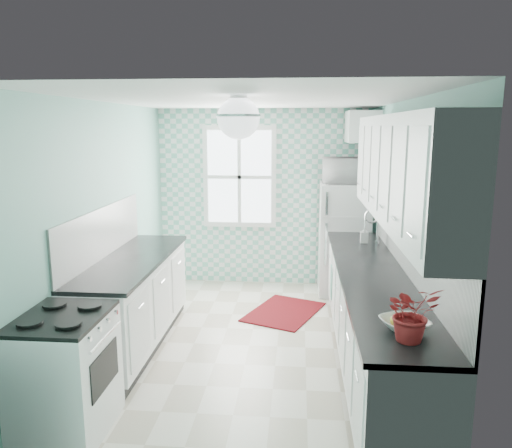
# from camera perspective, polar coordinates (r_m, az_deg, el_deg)

# --- Properties ---
(floor) EXTENTS (3.00, 4.40, 0.02)m
(floor) POSITION_cam_1_polar(r_m,az_deg,el_deg) (5.38, -0.78, -13.81)
(floor) COLOR silver
(floor) RESTS_ON ground
(ceiling) EXTENTS (3.00, 4.40, 0.02)m
(ceiling) POSITION_cam_1_polar(r_m,az_deg,el_deg) (4.88, -0.86, 14.09)
(ceiling) COLOR white
(ceiling) RESTS_ON wall_back
(wall_back) EXTENTS (3.00, 0.02, 2.50)m
(wall_back) POSITION_cam_1_polar(r_m,az_deg,el_deg) (7.15, 0.96, 3.02)
(wall_back) COLOR #75B3A5
(wall_back) RESTS_ON floor
(wall_front) EXTENTS (3.00, 0.02, 2.50)m
(wall_front) POSITION_cam_1_polar(r_m,az_deg,el_deg) (2.87, -5.31, -9.46)
(wall_front) COLOR #75B3A5
(wall_front) RESTS_ON floor
(wall_left) EXTENTS (0.02, 4.40, 2.50)m
(wall_left) POSITION_cam_1_polar(r_m,az_deg,el_deg) (5.35, -17.14, -0.24)
(wall_left) COLOR #75B3A5
(wall_left) RESTS_ON floor
(wall_right) EXTENTS (0.02, 4.40, 2.50)m
(wall_right) POSITION_cam_1_polar(r_m,az_deg,el_deg) (5.06, 16.45, -0.82)
(wall_right) COLOR #75B3A5
(wall_right) RESTS_ON floor
(accent_wall) EXTENTS (3.00, 0.01, 2.50)m
(accent_wall) POSITION_cam_1_polar(r_m,az_deg,el_deg) (7.13, 0.94, 3.00)
(accent_wall) COLOR #72C3AB
(accent_wall) RESTS_ON wall_back
(window) EXTENTS (1.04, 0.05, 1.44)m
(window) POSITION_cam_1_polar(r_m,az_deg,el_deg) (7.10, -1.90, 5.40)
(window) COLOR white
(window) RESTS_ON wall_back
(backsplash_right) EXTENTS (0.02, 3.60, 0.51)m
(backsplash_right) POSITION_cam_1_polar(r_m,az_deg,el_deg) (4.69, 17.10, -2.48)
(backsplash_right) COLOR white
(backsplash_right) RESTS_ON wall_right
(backsplash_left) EXTENTS (0.02, 2.15, 0.51)m
(backsplash_left) POSITION_cam_1_polar(r_m,az_deg,el_deg) (5.28, -17.19, -0.99)
(backsplash_left) COLOR white
(backsplash_left) RESTS_ON wall_left
(upper_cabinets_right) EXTENTS (0.33, 3.20, 0.90)m
(upper_cabinets_right) POSITION_cam_1_polar(r_m,az_deg,el_deg) (4.35, 16.20, 5.98)
(upper_cabinets_right) COLOR white
(upper_cabinets_right) RESTS_ON wall_right
(upper_cabinet_fridge) EXTENTS (0.40, 0.74, 0.40)m
(upper_cabinet_fridge) POSITION_cam_1_polar(r_m,az_deg,el_deg) (6.73, 12.06, 10.82)
(upper_cabinet_fridge) COLOR white
(upper_cabinet_fridge) RESTS_ON wall_right
(ceiling_light) EXTENTS (0.34, 0.34, 0.35)m
(ceiling_light) POSITION_cam_1_polar(r_m,az_deg,el_deg) (4.08, -2.01, 12.05)
(ceiling_light) COLOR silver
(ceiling_light) RESTS_ON ceiling
(base_cabinets_right) EXTENTS (0.60, 3.60, 0.90)m
(base_cabinets_right) POSITION_cam_1_polar(r_m,az_deg,el_deg) (4.86, 13.21, -11.03)
(base_cabinets_right) COLOR white
(base_cabinets_right) RESTS_ON floor
(countertop_right) EXTENTS (0.63, 3.60, 0.04)m
(countertop_right) POSITION_cam_1_polar(r_m,az_deg,el_deg) (4.70, 13.28, -5.71)
(countertop_right) COLOR black
(countertop_right) RESTS_ON base_cabinets_right
(base_cabinets_left) EXTENTS (0.60, 2.15, 0.90)m
(base_cabinets_left) POSITION_cam_1_polar(r_m,az_deg,el_deg) (5.38, -13.86, -8.84)
(base_cabinets_left) COLOR white
(base_cabinets_left) RESTS_ON floor
(countertop_left) EXTENTS (0.63, 2.15, 0.04)m
(countertop_left) POSITION_cam_1_polar(r_m,az_deg,el_deg) (5.24, -13.94, -4.00)
(countertop_left) COLOR black
(countertop_left) RESTS_ON base_cabinets_left
(fridge) EXTENTS (0.66, 0.66, 1.52)m
(fridge) POSITION_cam_1_polar(r_m,az_deg,el_deg) (6.87, 9.99, -1.66)
(fridge) COLOR white
(fridge) RESTS_ON floor
(stove) EXTENTS (0.60, 0.75, 0.90)m
(stove) POSITION_cam_1_polar(r_m,az_deg,el_deg) (4.08, -20.92, -15.58)
(stove) COLOR silver
(stove) RESTS_ON floor
(sink) EXTENTS (0.50, 0.42, 0.53)m
(sink) POSITION_cam_1_polar(r_m,az_deg,el_deg) (5.76, 11.92, -2.42)
(sink) COLOR silver
(sink) RESTS_ON countertop_right
(rug) EXTENTS (1.06, 1.23, 0.02)m
(rug) POSITION_cam_1_polar(r_m,az_deg,el_deg) (6.25, 3.22, -9.99)
(rug) COLOR maroon
(rug) RESTS_ON floor
(dish_towel) EXTENTS (0.02, 0.24, 0.36)m
(dish_towel) POSITION_cam_1_polar(r_m,az_deg,el_deg) (5.89, 8.63, -6.58)
(dish_towel) COLOR #69AEAA
(dish_towel) RESTS_ON base_cabinets_right
(fruit_bowl) EXTENTS (0.40, 0.40, 0.08)m
(fruit_bowl) POSITION_cam_1_polar(r_m,az_deg,el_deg) (3.48, 16.63, -10.93)
(fruit_bowl) COLOR white
(fruit_bowl) RESTS_ON countertop_right
(potted_plant) EXTENTS (0.40, 0.37, 0.36)m
(potted_plant) POSITION_cam_1_polar(r_m,az_deg,el_deg) (3.27, 17.36, -9.68)
(potted_plant) COLOR #A52031
(potted_plant) RESTS_ON countertop_right
(soap_bottle) EXTENTS (0.09, 0.09, 0.19)m
(soap_bottle) POSITION_cam_1_polar(r_m,az_deg,el_deg) (5.85, 12.29, -1.18)
(soap_bottle) COLOR #9CAAB0
(soap_bottle) RESTS_ON countertop_right
(microwave) EXTENTS (0.62, 0.42, 0.34)m
(microwave) POSITION_cam_1_polar(r_m,az_deg,el_deg) (6.73, 10.26, 6.05)
(microwave) COLOR silver
(microwave) RESTS_ON fridge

